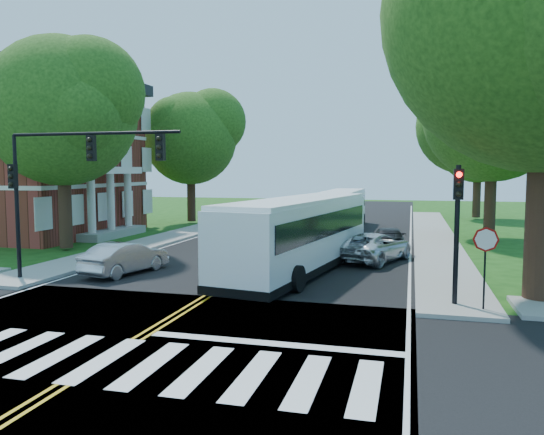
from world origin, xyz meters
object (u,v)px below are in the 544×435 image
(signal_ne, at_px, (457,216))
(dark_sedan, at_px, (388,239))
(bus_follow, at_px, (342,209))
(suv, at_px, (374,247))
(hatchback, at_px, (125,258))
(bus_lead, at_px, (299,233))
(signal_nw, at_px, (66,170))

(signal_ne, height_order, dark_sedan, signal_ne)
(bus_follow, distance_m, dark_sedan, 10.83)
(bus_follow, height_order, suv, bus_follow)
(hatchback, height_order, dark_sedan, hatchback)
(signal_ne, bearing_deg, bus_lead, 141.88)
(hatchback, height_order, suv, suv)
(signal_nw, xyz_separation_m, dark_sedan, (11.48, 11.97, -3.74))
(signal_nw, bearing_deg, hatchback, 67.67)
(bus_lead, height_order, hatchback, bus_lead)
(signal_ne, distance_m, hatchback, 13.48)
(hatchback, xyz_separation_m, dark_sedan, (10.49, 9.56, -0.05))
(bus_lead, bearing_deg, signal_nw, 39.71)
(signal_ne, relative_size, suv, 0.89)
(bus_follow, bearing_deg, suv, 104.49)
(bus_follow, relative_size, hatchback, 2.70)
(bus_lead, xyz_separation_m, dark_sedan, (3.47, 7.21, -1.05))
(suv, height_order, dark_sedan, suv)
(signal_nw, height_order, dark_sedan, signal_nw)
(signal_nw, xyz_separation_m, bus_follow, (7.62, 22.04, -2.85))
(hatchback, relative_size, dark_sedan, 0.95)
(signal_ne, relative_size, hatchback, 1.06)
(bus_lead, xyz_separation_m, bus_follow, (-0.40, 17.29, -0.16))
(bus_follow, bearing_deg, signal_nw, 71.73)
(signal_nw, bearing_deg, bus_lead, 30.67)
(signal_ne, bearing_deg, dark_sedan, 102.14)
(bus_lead, relative_size, suv, 2.53)
(signal_ne, xyz_separation_m, bus_follow, (-6.44, 22.03, -1.44))
(hatchback, bearing_deg, signal_nw, 79.70)
(bus_follow, xyz_separation_m, hatchback, (-6.63, -19.64, -0.84))
(dark_sedan, bearing_deg, signal_ne, 96.64)
(signal_ne, distance_m, bus_follow, 23.00)
(signal_nw, relative_size, signal_ne, 1.62)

